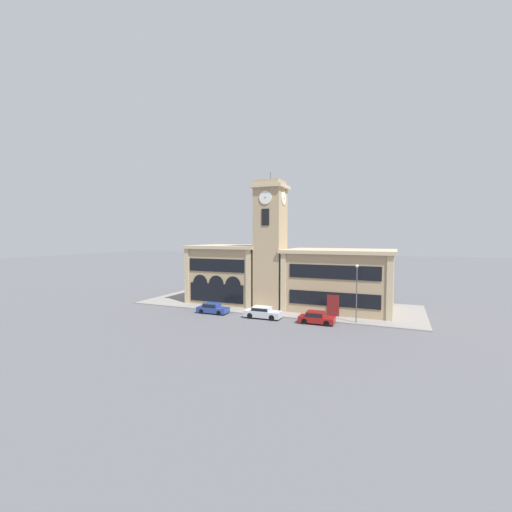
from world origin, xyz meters
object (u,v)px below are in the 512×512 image
object	(u,v)px
parked_car_mid	(263,312)
parked_car_far	(316,317)
street_lamp	(357,285)
parked_car_near	(213,308)

from	to	relation	value
parked_car_mid	parked_car_far	bearing A→B (deg)	-0.78
parked_car_mid	street_lamp	size ratio (longest dim) A/B	0.68
parked_car_mid	parked_car_far	size ratio (longest dim) A/B	1.12
parked_car_near	street_lamp	bearing A→B (deg)	4.65
parked_car_near	parked_car_mid	size ratio (longest dim) A/B	0.91
parked_car_near	street_lamp	size ratio (longest dim) A/B	0.62
parked_car_mid	parked_car_near	bearing A→B (deg)	179.22
parked_car_mid	street_lamp	distance (m)	11.64
parked_car_far	street_lamp	distance (m)	5.90
parked_car_mid	street_lamp	xyz separation A→B (m)	(10.91, 1.71, 3.71)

